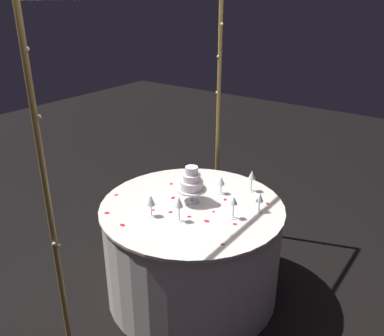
# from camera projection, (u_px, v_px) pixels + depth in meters

# --- Properties ---
(ground_plane) EXTENTS (12.00, 12.00, 0.00)m
(ground_plane) POSITION_uv_depth(u_px,v_px,m) (192.00, 290.00, 3.28)
(ground_plane) COLOR black
(decorative_arch) EXTENTS (1.88, 0.06, 2.19)m
(decorative_arch) POSITION_uv_depth(u_px,v_px,m) (150.00, 111.00, 2.92)
(decorative_arch) COLOR olive
(decorative_arch) RESTS_ON ground
(main_table) EXTENTS (1.34, 1.34, 0.77)m
(main_table) POSITION_uv_depth(u_px,v_px,m) (192.00, 249.00, 3.12)
(main_table) COLOR silver
(main_table) RESTS_ON ground
(tiered_cake) EXTENTS (0.22, 0.22, 0.28)m
(tiered_cake) POSITION_uv_depth(u_px,v_px,m) (192.00, 182.00, 2.96)
(tiered_cake) COLOR silver
(tiered_cake) RESTS_ON main_table
(wine_glass_0) EXTENTS (0.06, 0.06, 0.16)m
(wine_glass_0) POSITION_uv_depth(u_px,v_px,m) (234.00, 202.00, 2.76)
(wine_glass_0) COLOR silver
(wine_glass_0) RESTS_ON main_table
(wine_glass_1) EXTENTS (0.06, 0.06, 0.17)m
(wine_glass_1) POSITION_uv_depth(u_px,v_px,m) (252.00, 176.00, 3.14)
(wine_glass_1) COLOR silver
(wine_glass_1) RESTS_ON main_table
(wine_glass_2) EXTENTS (0.06, 0.06, 0.16)m
(wine_glass_2) POSITION_uv_depth(u_px,v_px,m) (151.00, 201.00, 2.79)
(wine_glass_2) COLOR silver
(wine_glass_2) RESTS_ON main_table
(wine_glass_3) EXTENTS (0.06, 0.06, 0.15)m
(wine_glass_3) POSITION_uv_depth(u_px,v_px,m) (260.00, 198.00, 2.85)
(wine_glass_3) COLOR silver
(wine_glass_3) RESTS_ON main_table
(wine_glass_4) EXTENTS (0.06, 0.06, 0.18)m
(wine_glass_4) POSITION_uv_depth(u_px,v_px,m) (179.00, 203.00, 2.72)
(wine_glass_4) COLOR silver
(wine_glass_4) RESTS_ON main_table
(wine_glass_5) EXTENTS (0.06, 0.06, 0.14)m
(wine_glass_5) POSITION_uv_depth(u_px,v_px,m) (221.00, 182.00, 3.11)
(wine_glass_5) COLOR silver
(wine_glass_5) RESTS_ON main_table
(rose_petal_0) EXTENTS (0.04, 0.03, 0.00)m
(rose_petal_0) POSITION_uv_depth(u_px,v_px,m) (225.00, 200.00, 3.05)
(rose_petal_0) COLOR red
(rose_petal_0) RESTS_ON main_table
(rose_petal_1) EXTENTS (0.03, 0.04, 0.00)m
(rose_petal_1) POSITION_uv_depth(u_px,v_px,m) (122.00, 225.00, 2.71)
(rose_petal_1) COLOR red
(rose_petal_1) RESTS_ON main_table
(rose_petal_2) EXTENTS (0.03, 0.04, 0.00)m
(rose_petal_2) POSITION_uv_depth(u_px,v_px,m) (223.00, 244.00, 2.51)
(rose_petal_2) COLOR red
(rose_petal_2) RESTS_ON main_table
(rose_petal_3) EXTENTS (0.05, 0.05, 0.00)m
(rose_petal_3) POSITION_uv_depth(u_px,v_px,m) (107.00, 213.00, 2.86)
(rose_petal_3) COLOR red
(rose_petal_3) RESTS_ON main_table
(rose_petal_4) EXTENTS (0.02, 0.03, 0.00)m
(rose_petal_4) POSITION_uv_depth(u_px,v_px,m) (201.00, 183.00, 3.31)
(rose_petal_4) COLOR red
(rose_petal_4) RESTS_ON main_table
(rose_petal_5) EXTENTS (0.03, 0.04, 0.00)m
(rose_petal_5) POSITION_uv_depth(u_px,v_px,m) (267.00, 203.00, 2.99)
(rose_petal_5) COLOR red
(rose_petal_5) RESTS_ON main_table
(rose_petal_6) EXTENTS (0.04, 0.04, 0.00)m
(rose_petal_6) POSITION_uv_depth(u_px,v_px,m) (171.00, 184.00, 3.29)
(rose_petal_6) COLOR red
(rose_petal_6) RESTS_ON main_table
(rose_petal_7) EXTENTS (0.04, 0.03, 0.00)m
(rose_petal_7) POSITION_uv_depth(u_px,v_px,m) (171.00, 212.00, 2.87)
(rose_petal_7) COLOR red
(rose_petal_7) RESTS_ON main_table
(rose_petal_8) EXTENTS (0.04, 0.03, 0.00)m
(rose_petal_8) POSITION_uv_depth(u_px,v_px,m) (173.00, 198.00, 3.07)
(rose_petal_8) COLOR red
(rose_petal_8) RESTS_ON main_table
(rose_petal_9) EXTENTS (0.02, 0.03, 0.00)m
(rose_petal_9) POSITION_uv_depth(u_px,v_px,m) (214.00, 212.00, 2.88)
(rose_petal_9) COLOR red
(rose_petal_9) RESTS_ON main_table
(rose_petal_10) EXTENTS (0.04, 0.04, 0.00)m
(rose_petal_10) POSITION_uv_depth(u_px,v_px,m) (235.00, 224.00, 2.73)
(rose_petal_10) COLOR red
(rose_petal_10) RESTS_ON main_table
(rose_petal_11) EXTENTS (0.04, 0.03, 0.00)m
(rose_petal_11) POSITION_uv_depth(u_px,v_px,m) (116.00, 195.00, 3.12)
(rose_petal_11) COLOR red
(rose_petal_11) RESTS_ON main_table
(rose_petal_12) EXTENTS (0.03, 0.03, 0.00)m
(rose_petal_12) POSITION_uv_depth(u_px,v_px,m) (153.00, 210.00, 2.90)
(rose_petal_12) COLOR red
(rose_petal_12) RESTS_ON main_table
(rose_petal_13) EXTENTS (0.03, 0.04, 0.00)m
(rose_petal_13) POSITION_uv_depth(u_px,v_px,m) (189.00, 216.00, 2.82)
(rose_petal_13) COLOR red
(rose_petal_13) RESTS_ON main_table
(rose_petal_14) EXTENTS (0.04, 0.03, 0.00)m
(rose_petal_14) POSITION_uv_depth(u_px,v_px,m) (222.00, 185.00, 3.28)
(rose_petal_14) COLOR red
(rose_petal_14) RESTS_ON main_table
(rose_petal_15) EXTENTS (0.03, 0.04, 0.00)m
(rose_petal_15) POSITION_uv_depth(u_px,v_px,m) (207.00, 221.00, 2.76)
(rose_petal_15) COLOR red
(rose_petal_15) RESTS_ON main_table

